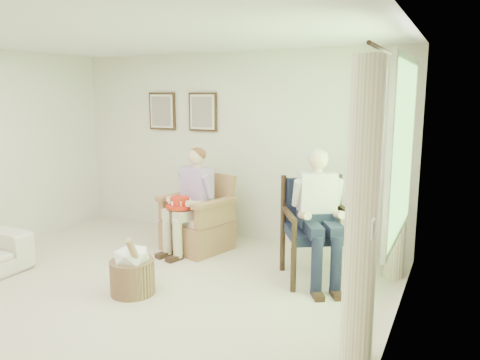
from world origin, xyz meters
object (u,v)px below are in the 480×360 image
Objects in this scene: person_wicker at (193,194)px; red_hat at (180,204)px; wicker_armchair at (199,225)px; hatbox at (132,269)px; person_dark at (316,206)px; wood_armchair at (320,225)px.

person_wicker is 0.23m from red_hat.
wicker_armchair is 1.48× the size of hatbox.
person_dark is 2.03m from hatbox.
wicker_armchair is 0.90× the size of wood_armchair.
wood_armchair is 1.80m from red_hat.
person_dark is at bearing 5.72° from person_wicker.
hatbox is (0.13, -1.41, -0.51)m from person_wicker.
wicker_armchair is 0.69× the size of person_dark.
person_dark is 2.13× the size of hatbox.
red_hat reaches higher than hatbox.
red_hat is at bearing -93.85° from person_wicker.
wood_armchair is at bearing 58.61° from person_dark.
wood_armchair is at bearing 7.29° from wicker_armchair.
person_dark is (1.72, -0.30, 0.09)m from person_wicker.
wicker_armchair is 2.83× the size of red_hat.
person_wicker reaches higher than hatbox.
person_wicker reaches higher than wicker_armchair.
wicker_armchair is at bearing 105.63° from person_wicker.
person_wicker is at bearing 138.70° from person_dark.
hatbox is at bearing -69.27° from person_wicker.
hatbox is at bearing -172.51° from wood_armchair.
person_dark is (-0.00, -0.18, 0.26)m from wood_armchair.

